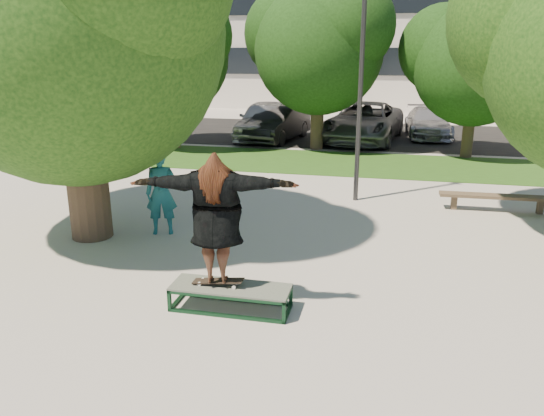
% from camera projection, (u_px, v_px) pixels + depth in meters
% --- Properties ---
extents(ground, '(120.00, 120.00, 0.00)m').
position_uv_depth(ground, '(278.00, 273.00, 9.34)').
color(ground, '#AAA59C').
rests_on(ground, ground).
extents(grass_strip, '(30.00, 4.00, 0.02)m').
position_uv_depth(grass_strip, '(365.00, 164.00, 18.00)').
color(grass_strip, '#254814').
rests_on(grass_strip, ground).
extents(asphalt_strip, '(40.00, 8.00, 0.01)m').
position_uv_depth(asphalt_strip, '(350.00, 134.00, 24.29)').
color(asphalt_strip, black).
rests_on(asphalt_strip, ground).
extents(tree_left, '(6.96, 5.95, 7.12)m').
position_uv_depth(tree_left, '(68.00, 13.00, 9.97)').
color(tree_left, '#38281E').
rests_on(tree_left, ground).
extents(bg_tree_left, '(5.28, 4.51, 5.77)m').
position_uv_depth(bg_tree_left, '(169.00, 50.00, 19.97)').
color(bg_tree_left, '#38281E').
rests_on(bg_tree_left, ground).
extents(bg_tree_mid, '(5.76, 4.92, 6.24)m').
position_uv_depth(bg_tree_mid, '(317.00, 42.00, 19.68)').
color(bg_tree_mid, '#38281E').
rests_on(bg_tree_mid, ground).
extents(bg_tree_right, '(5.04, 4.31, 5.43)m').
position_uv_depth(bg_tree_right, '(474.00, 57.00, 18.21)').
color(bg_tree_right, '#38281E').
rests_on(bg_tree_right, ground).
extents(lamppost, '(0.25, 0.15, 6.11)m').
position_uv_depth(lamppost, '(361.00, 76.00, 12.89)').
color(lamppost, '#2D2D30').
rests_on(lamppost, ground).
extents(grind_box, '(1.80, 0.60, 0.38)m').
position_uv_depth(grind_box, '(231.00, 297.00, 8.00)').
color(grind_box, '#11331D').
rests_on(grind_box, ground).
extents(skater_rig, '(2.47, 0.97, 2.04)m').
position_uv_depth(skater_rig, '(216.00, 219.00, 7.68)').
color(skater_rig, white).
rests_on(skater_rig, grind_box).
extents(bystander, '(0.76, 0.61, 1.79)m').
position_uv_depth(bystander, '(161.00, 193.00, 11.09)').
color(bystander, '#195A61').
rests_on(bystander, ground).
extents(bench, '(2.69, 0.42, 0.41)m').
position_uv_depth(bench, '(497.00, 198.00, 12.75)').
color(bench, brown).
rests_on(bench, ground).
extents(car_silver_a, '(1.96, 4.85, 1.65)m').
position_uv_depth(car_silver_a, '(265.00, 120.00, 22.75)').
color(car_silver_a, '#A8A9AD').
rests_on(car_silver_a, asphalt_strip).
extents(car_dark, '(2.29, 4.56, 1.43)m').
position_uv_depth(car_dark, '(277.00, 124.00, 22.34)').
color(car_dark, black).
rests_on(car_dark, asphalt_strip).
extents(car_grey, '(3.42, 6.12, 1.62)m').
position_uv_depth(car_grey, '(364.00, 122.00, 22.22)').
color(car_grey, slate).
rests_on(car_grey, asphalt_strip).
extents(car_silver_b, '(2.04, 4.47, 1.27)m').
position_uv_depth(car_silver_b, '(428.00, 122.00, 23.38)').
color(car_silver_b, '#ABABB0').
rests_on(car_silver_b, asphalt_strip).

